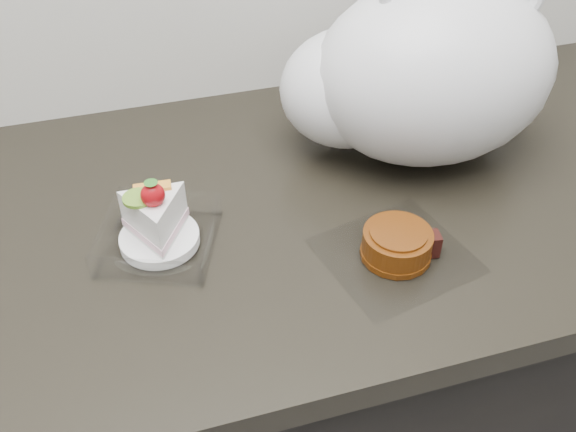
{
  "coord_description": "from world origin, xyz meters",
  "views": [
    {
      "loc": [
        -0.04,
        1.02,
        1.47
      ],
      "look_at": [
        0.14,
        1.61,
        0.94
      ],
      "focal_mm": 40.0,
      "sensor_mm": 36.0,
      "label": 1
    }
  ],
  "objects": [
    {
      "name": "counter",
      "position": [
        0.0,
        1.69,
        0.45
      ],
      "size": [
        2.04,
        0.64,
        0.9
      ],
      "color": "black",
      "rests_on": "ground"
    },
    {
      "name": "plastic_bag",
      "position": [
        0.37,
        1.76,
        1.03
      ],
      "size": [
        0.42,
        0.32,
        0.32
      ],
      "rotation": [
        0.0,
        0.0,
        -0.14
      ],
      "color": "silver",
      "rests_on": "counter"
    },
    {
      "name": "cake_tray",
      "position": [
        -0.02,
        1.65,
        0.93
      ],
      "size": [
        0.18,
        0.18,
        0.11
      ],
      "rotation": [
        0.0,
        0.0,
        -0.37
      ],
      "color": "white",
      "rests_on": "counter"
    },
    {
      "name": "mooncake_wrap",
      "position": [
        0.26,
        1.54,
        0.92
      ],
      "size": [
        0.21,
        0.2,
        0.04
      ],
      "rotation": [
        0.0,
        0.0,
        0.39
      ],
      "color": "white",
      "rests_on": "counter"
    }
  ]
}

